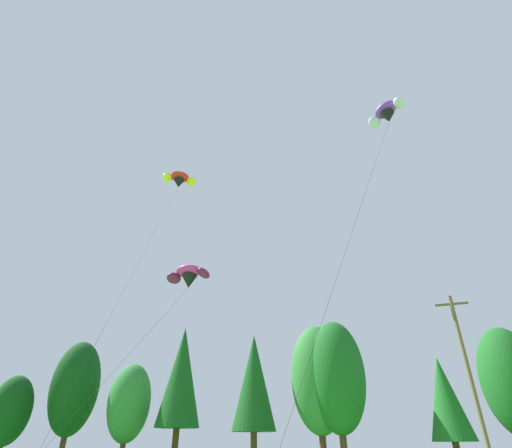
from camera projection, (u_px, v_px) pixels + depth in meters
name	position (u px, v px, depth m)	size (l,w,h in m)	color
treeline_tree_a	(11.00, 410.00, 41.87)	(4.22, 4.22, 8.95)	#472D19
treeline_tree_b	(75.00, 388.00, 44.75)	(5.33, 5.33, 13.06)	#472D19
treeline_tree_c	(129.00, 402.00, 42.52)	(4.57, 4.57, 10.24)	#472D19
treeline_tree_d	(181.00, 375.00, 42.92)	(4.71, 4.71, 14.12)	#472D19
treeline_tree_e	(254.00, 381.00, 39.53)	(4.34, 4.34, 12.46)	#472D19
treeline_tree_f	(318.00, 378.00, 38.52)	(5.32, 5.32, 13.05)	#472D19
treeline_tree_g	(337.00, 376.00, 37.39)	(5.35, 5.35, 13.14)	#472D19
treeline_tree_h	(445.00, 398.00, 33.52)	(3.59, 3.59, 9.04)	#472D19
treeline_tree_i	(512.00, 381.00, 32.35)	(4.83, 4.83, 11.21)	#472D19
utility_pole	(470.00, 376.00, 25.52)	(2.20, 0.26, 11.55)	brown
parafoil_kite_high_magenta	(189.00, 276.00, 30.82)	(4.00, 13.11, 13.05)	#D12893
parafoil_kite_mid_purple	(387.00, 113.00, 28.87)	(8.81, 9.13, 23.27)	purple
parafoil_kite_far_red_yellow	(179.00, 180.00, 38.79)	(5.36, 15.42, 24.50)	red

